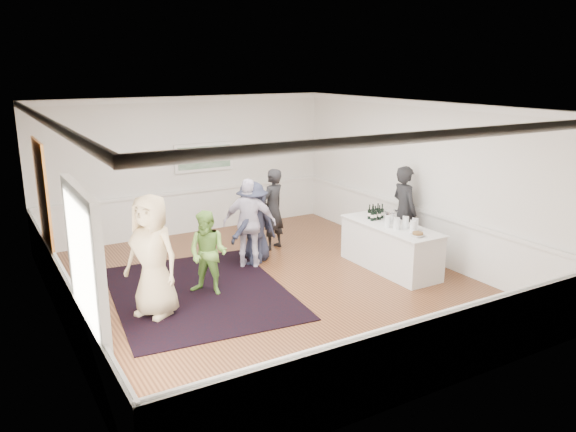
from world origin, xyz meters
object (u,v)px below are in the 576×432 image
bartender (404,212)px  guest_dark_a (253,224)px  guest_dark_b (273,209)px  nut_bowl (418,234)px  guest_navy (257,225)px  serving_table (390,247)px  guest_green (208,253)px  ice_bucket (391,217)px  guest_tan (152,256)px  guest_lilac (250,223)px

bartender → guest_dark_a: bearing=75.1°
guest_dark_b → nut_bowl: (1.26, -3.10, 0.05)m
bartender → guest_navy: bearing=69.6°
serving_table → bartender: size_ratio=1.16×
serving_table → guest_navy: 2.69m
serving_table → guest_green: 3.59m
bartender → guest_dark_b: bartender is taller
guest_dark_a → nut_bowl: 3.20m
guest_dark_b → ice_bucket: size_ratio=6.76×
guest_tan → nut_bowl: guest_tan is taller
guest_green → guest_dark_a: bearing=84.4°
guest_tan → nut_bowl: (4.51, -1.09, -0.05)m
guest_green → guest_navy: bearing=85.9°
guest_green → guest_navy: 1.97m
guest_dark_a → guest_dark_b: bearing=-160.2°
guest_lilac → nut_bowl: bearing=164.7°
nut_bowl → guest_green: bearing=157.0°
guest_tan → guest_dark_b: size_ratio=1.12×
guest_lilac → nut_bowl: size_ratio=7.08×
ice_bucket → nut_bowl: (-0.17, -0.95, -0.08)m
ice_bucket → nut_bowl: size_ratio=1.04×
serving_table → ice_bucket: 0.58m
bartender → guest_dark_a: (-2.91, 1.13, -0.12)m
nut_bowl → guest_dark_a: bearing=130.6°
ice_bucket → nut_bowl: ice_bucket is taller
guest_dark_a → nut_bowl: guest_dark_a is taller
bartender → guest_dark_a: size_ratio=1.14×
guest_lilac → guest_green: bearing=66.7°
guest_green → guest_dark_b: (2.17, 1.65, 0.14)m
nut_bowl → guest_lilac: bearing=133.3°
guest_green → guest_lilac: bearing=83.9°
bartender → ice_bucket: (-0.66, -0.35, 0.06)m
guest_lilac → bartender: bearing=-167.4°
bartender → guest_dark_b: bearing=55.6°
guest_dark_b → ice_bucket: guest_dark_b is taller
guest_dark_a → guest_dark_b: 1.06m
bartender → nut_bowl: size_ratio=7.63×
guest_dark_a → guest_lilac: bearing=20.9°
guest_lilac → guest_dark_a: bearing=-108.1°
guest_tan → guest_green: size_ratio=1.33×
guest_tan → guest_lilac: guest_tan is taller
guest_tan → guest_lilac: 2.62m
guest_green → guest_lilac: size_ratio=0.84×
guest_green → nut_bowl: (3.43, -1.45, 0.19)m
guest_dark_a → guest_navy: size_ratio=1.15×
guest_green → guest_navy: (1.57, 1.20, -0.01)m
serving_table → guest_navy: size_ratio=1.52×
ice_bucket → guest_lilac: bearing=149.7°
bartender → guest_lilac: size_ratio=1.08×
guest_dark_b → guest_navy: size_ratio=1.21×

